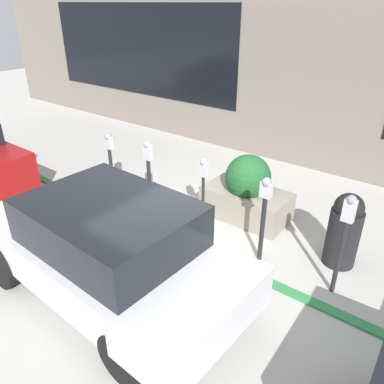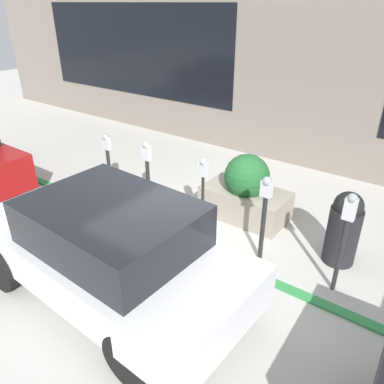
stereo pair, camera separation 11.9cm
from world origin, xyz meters
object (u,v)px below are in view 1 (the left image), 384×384
parked_car_middle (107,246)px  planter_box (247,193)px  parking_meter_second (264,207)px  parking_meter_middle (203,182)px  parking_meter_farthest (110,155)px  parking_meter_nearest (345,230)px  trash_bin (344,230)px  parking_meter_fourth (149,168)px

parked_car_middle → planter_box: bearing=-96.5°
parking_meter_second → planter_box: bearing=-49.8°
parking_meter_middle → parking_meter_farthest: bearing=0.0°
parking_meter_nearest → parking_meter_farthest: 4.69m
parking_meter_middle → planter_box: 1.18m
parking_meter_farthest → planter_box: bearing=-158.9°
parking_meter_farthest → trash_bin: 4.59m
planter_box → parking_meter_nearest: bearing=153.1°
parking_meter_middle → parking_meter_farthest: size_ratio=1.02×
parking_meter_fourth → parking_meter_farthest: size_ratio=1.07×
parking_meter_second → parking_meter_fourth: (2.37, 0.04, 0.03)m
parking_meter_fourth → planter_box: 1.90m
parking_meter_second → trash_bin: 1.29m
parking_meter_nearest → parking_meter_middle: bearing=-0.9°
trash_bin → planter_box: bearing=-10.0°
parking_meter_second → parking_meter_farthest: parking_meter_second is taller
parking_meter_nearest → parking_meter_fourth: (3.56, 0.02, -0.04)m
parking_meter_second → parking_meter_middle: (1.16, -0.02, 0.07)m
parking_meter_nearest → parking_meter_middle: size_ratio=1.07×
parking_meter_nearest → trash_bin: 0.85m
parking_meter_farthest → parked_car_middle: (-2.19, 1.99, -0.18)m
planter_box → parked_car_middle: size_ratio=0.38×
parking_meter_nearest → parking_meter_second: (1.19, -0.02, -0.07)m
parking_meter_farthest → planter_box: size_ratio=0.89×
parking_meter_farthest → trash_bin: (-4.53, -0.68, -0.34)m
parking_meter_fourth → parked_car_middle: parking_meter_fourth is taller
planter_box → trash_bin: bearing=170.0°
parking_meter_fourth → planter_box: size_ratio=0.95×
parking_meter_nearest → parking_meter_farthest: (4.69, -0.03, -0.08)m
parking_meter_second → parked_car_middle: parked_car_middle is taller
parking_meter_second → parked_car_middle: size_ratio=0.35×
parking_meter_middle → trash_bin: 2.33m
parking_meter_middle → parking_meter_fourth: 1.21m
trash_bin → parking_meter_middle: bearing=17.2°
parking_meter_second → parked_car_middle: 2.37m
parking_meter_farthest → parked_car_middle: bearing=137.8°
parked_car_middle → parking_meter_middle: bearing=-92.6°
parking_meter_fourth → parking_meter_second: bearing=-179.1°
parking_meter_middle → parking_meter_farthest: parking_meter_middle is taller
parking_meter_second → parking_meter_fourth: parking_meter_fourth is taller
planter_box → parking_meter_fourth: bearing=35.7°
parked_car_middle → trash_bin: 3.55m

